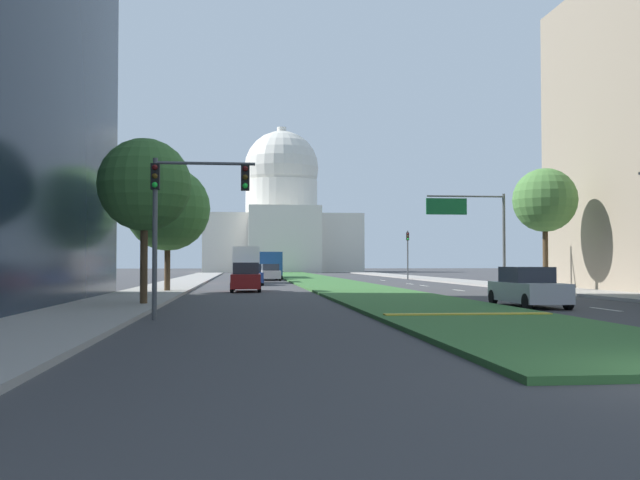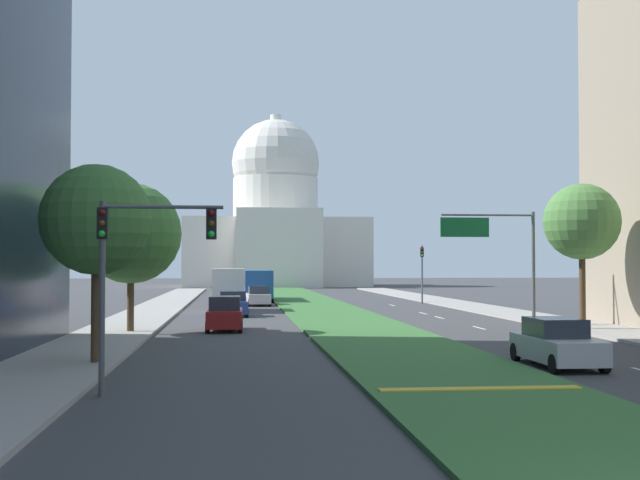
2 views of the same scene
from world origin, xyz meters
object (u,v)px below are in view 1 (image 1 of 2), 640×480
at_px(overhead_guide_sign, 475,221).
at_px(box_truck_delivery, 246,264).
at_px(city_bus, 269,263).
at_px(traffic_light_near_left, 182,202).
at_px(sedan_far_horizon, 270,273).
at_px(street_tree_left_mid, 168,209).
at_px(traffic_light_far_right, 408,248).
at_px(sedan_distant, 250,275).
at_px(street_tree_left_near, 144,185).
at_px(street_tree_right_mid, 545,200).
at_px(capitol_building, 282,217).
at_px(sedan_midblock, 246,278).
at_px(sedan_lead_stopped, 528,288).

distance_m(overhead_guide_sign, box_truck_delivery, 23.13).
height_order(overhead_guide_sign, city_bus, overhead_guide_sign).
height_order(traffic_light_near_left, sedan_far_horizon, traffic_light_near_left).
height_order(street_tree_left_mid, box_truck_delivery, street_tree_left_mid).
distance_m(traffic_light_near_left, traffic_light_far_right, 54.56).
height_order(sedan_distant, box_truck_delivery, box_truck_delivery).
relative_size(traffic_light_far_right, street_tree_left_near, 0.75).
xyz_separation_m(street_tree_left_near, street_tree_right_mid, (22.95, 12.91, 0.70)).
bearing_deg(sedan_distant, sedan_far_horizon, 81.37).
xyz_separation_m(capitol_building, city_bus, (-4.43, -56.06, -8.73)).
height_order(street_tree_left_mid, sedan_far_horizon, street_tree_left_mid).
xyz_separation_m(street_tree_left_mid, city_bus, (7.40, 36.98, -3.29)).
bearing_deg(sedan_midblock, city_bus, 85.66).
xyz_separation_m(street_tree_right_mid, sedan_distant, (-18.37, 14.67, -4.93)).
bearing_deg(capitol_building, street_tree_left_near, -96.09).
relative_size(street_tree_left_near, sedan_lead_stopped, 1.49).
height_order(traffic_light_far_right, street_tree_right_mid, street_tree_right_mid).
distance_m(capitol_building, street_tree_left_mid, 93.95).
distance_m(sedan_lead_stopped, sedan_far_horizon, 44.36).
bearing_deg(street_tree_right_mid, capitol_building, 97.05).
height_order(box_truck_delivery, city_bus, box_truck_delivery).
xyz_separation_m(street_tree_left_mid, sedan_far_horizon, (7.21, 28.31, -4.28)).
bearing_deg(traffic_light_near_left, capitol_building, 85.33).
relative_size(capitol_building, sedan_far_horizon, 6.20).
relative_size(sedan_far_horizon, box_truck_delivery, 0.74).
bearing_deg(sedan_far_horizon, sedan_midblock, -95.34).
relative_size(overhead_guide_sign, box_truck_delivery, 1.02).
bearing_deg(city_bus, traffic_light_near_left, -94.83).
distance_m(street_tree_left_mid, sedan_lead_stopped, 22.61).
height_order(traffic_light_far_right, street_tree_left_near, street_tree_left_near).
bearing_deg(traffic_light_near_left, street_tree_left_near, 107.32).
bearing_deg(overhead_guide_sign, traffic_light_far_right, 86.18).
bearing_deg(street_tree_left_near, street_tree_right_mid, 29.36).
bearing_deg(traffic_light_far_right, capitol_building, 99.22).
xyz_separation_m(capitol_building, street_tree_right_mid, (11.59, -93.64, -4.77)).
height_order(sedan_distant, city_bus, city_bus).
height_order(traffic_light_far_right, city_bus, traffic_light_far_right).
relative_size(sedan_midblock, sedan_distant, 0.98).
distance_m(street_tree_left_mid, city_bus, 37.86).
bearing_deg(street_tree_left_near, sedan_distant, 80.56).
bearing_deg(street_tree_right_mid, street_tree_left_mid, 178.54).
bearing_deg(sedan_lead_stopped, street_tree_right_mid, 63.75).
bearing_deg(capitol_building, street_tree_left_mid, -97.24).
bearing_deg(sedan_lead_stopped, traffic_light_near_left, -159.45).
height_order(sedan_far_horizon, box_truck_delivery, box_truck_delivery).
bearing_deg(city_bus, street_tree_right_mid, -66.92).
xyz_separation_m(overhead_guide_sign, sedan_midblock, (-15.38, -1.54, -3.80)).
distance_m(traffic_light_near_left, sedan_lead_stopped, 14.93).
distance_m(sedan_midblock, box_truck_delivery, 18.63).
bearing_deg(sedan_far_horizon, street_tree_left_near, -99.17).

